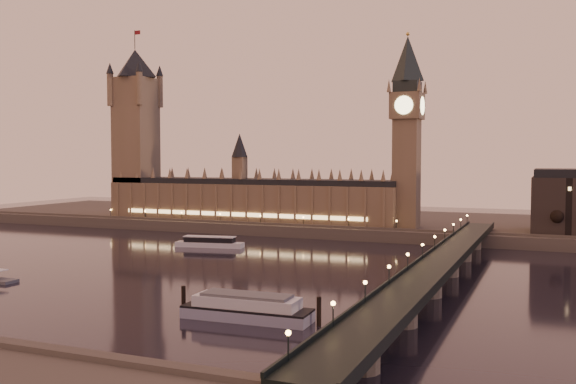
% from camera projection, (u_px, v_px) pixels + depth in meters
% --- Properties ---
extents(ground, '(700.00, 700.00, 0.00)m').
position_uv_depth(ground, '(205.00, 268.00, 254.11)').
color(ground, black).
rests_on(ground, ground).
extents(far_embankment, '(560.00, 130.00, 6.00)m').
position_uv_depth(far_embankment, '(383.00, 224.00, 394.40)').
color(far_embankment, '#423D35').
rests_on(far_embankment, ground).
extents(palace_of_westminster, '(180.00, 26.62, 52.00)m').
position_uv_depth(palace_of_westminster, '(249.00, 195.00, 379.85)').
color(palace_of_westminster, brown).
rests_on(palace_of_westminster, ground).
extents(victoria_tower, '(31.68, 31.68, 118.00)m').
position_uv_depth(victoria_tower, '(136.00, 123.00, 408.23)').
color(victoria_tower, brown).
rests_on(victoria_tower, ground).
extents(big_ben, '(17.68, 17.68, 104.00)m').
position_uv_depth(big_ben, '(407.00, 119.00, 341.31)').
color(big_ben, brown).
rests_on(big_ben, ground).
extents(westminster_bridge, '(13.20, 260.00, 15.30)m').
position_uv_depth(westminster_bridge, '(439.00, 270.00, 218.53)').
color(westminster_bridge, black).
rests_on(westminster_bridge, ground).
extents(bare_tree_0, '(5.44, 5.44, 11.06)m').
position_uv_depth(bare_tree_0, '(553.00, 219.00, 304.78)').
color(bare_tree_0, black).
rests_on(bare_tree_0, ground).
extents(cruise_boat_a, '(34.22, 12.99, 5.36)m').
position_uv_depth(cruise_boat_a, '(210.00, 242.00, 312.63)').
color(cruise_boat_a, silver).
rests_on(cruise_boat_a, ground).
extents(moored_barge, '(41.30, 11.34, 7.57)m').
position_uv_depth(moored_barge, '(247.00, 308.00, 172.83)').
color(moored_barge, '#8790AC').
rests_on(moored_barge, ground).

